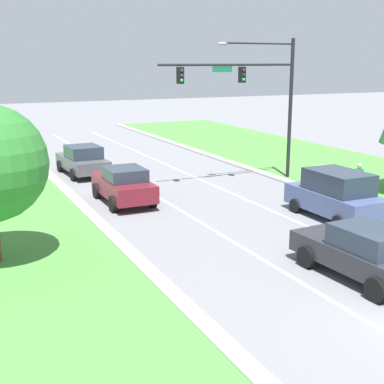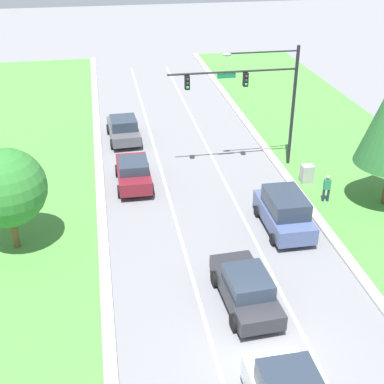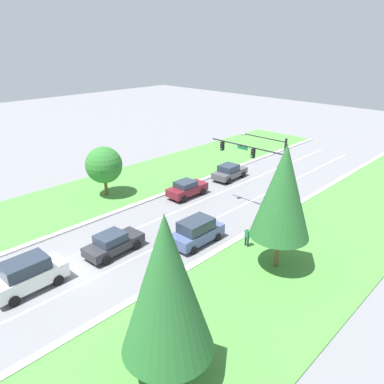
{
  "view_description": "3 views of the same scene",
  "coord_description": "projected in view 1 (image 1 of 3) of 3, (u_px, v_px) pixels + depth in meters",
  "views": [
    {
      "loc": [
        -11.05,
        -8.5,
        6.37
      ],
      "look_at": [
        -1.34,
        12.01,
        0.84
      ],
      "focal_mm": 50.0,
      "sensor_mm": 36.0,
      "label": 1
    },
    {
      "loc": [
        -5.2,
        -13.91,
        14.76
      ],
      "look_at": [
        -0.71,
        11.29,
        0.98
      ],
      "focal_mm": 50.0,
      "sensor_mm": 36.0,
      "label": 2
    },
    {
      "loc": [
        21.29,
        -10.58,
        15.01
      ],
      "look_at": [
        -2.11,
        13.71,
        1.16
      ],
      "focal_mm": 35.0,
      "sensor_mm": 36.0,
      "label": 3
    }
  ],
  "objects": [
    {
      "name": "pedestrian",
      "position": [
        359.0,
        179.0,
        25.46
      ],
      "size": [
        0.42,
        0.29,
        1.69
      ],
      "rotation": [
        0.0,
        0.0,
        2.94
      ],
      "color": "#232842",
      "rests_on": "ground_plane"
    },
    {
      "name": "burgundy_sedan",
      "position": [
        124.0,
        185.0,
        24.61
      ],
      "size": [
        2.08,
        4.4,
        1.7
      ],
      "rotation": [
        0.0,
        0.0,
        -0.01
      ],
      "color": "maroon",
      "rests_on": "ground_plane"
    },
    {
      "name": "graphite_sedan",
      "position": [
        83.0,
        160.0,
        30.77
      ],
      "size": [
        2.33,
        4.65,
        1.72
      ],
      "rotation": [
        0.0,
        0.0,
        0.05
      ],
      "color": "#4C4C51",
      "rests_on": "ground_plane"
    },
    {
      "name": "curb_strip_left",
      "position": [
        251.0,
        371.0,
        11.2
      ],
      "size": [
        0.5,
        90.0,
        0.15
      ],
      "color": "beige",
      "rests_on": "ground_plane"
    },
    {
      "name": "traffic_signal_mast",
      "position": [
        255.0,
        87.0,
        27.93
      ],
      "size": [
        7.84,
        0.41,
        7.6
      ],
      "color": "black",
      "rests_on": "ground_plane"
    },
    {
      "name": "charcoal_sedan",
      "position": [
        364.0,
        252.0,
        15.96
      ],
      "size": [
        2.24,
        4.71,
        1.66
      ],
      "rotation": [
        0.0,
        0.0,
        0.06
      ],
      "color": "#28282D",
      "rests_on": "ground_plane"
    },
    {
      "name": "slate_blue_suv",
      "position": [
        336.0,
        195.0,
        22.14
      ],
      "size": [
        2.17,
        4.52,
        2.02
      ],
      "rotation": [
        0.0,
        0.0,
        0.0
      ],
      "color": "#475684",
      "rests_on": "ground_plane"
    },
    {
      "name": "utility_cabinet",
      "position": [
        322.0,
        177.0,
        27.59
      ],
      "size": [
        0.7,
        0.6,
        1.17
      ],
      "color": "#9E9E99",
      "rests_on": "ground_plane"
    }
  ]
}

